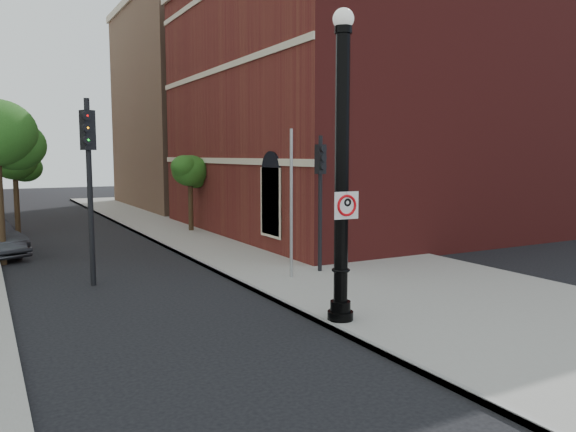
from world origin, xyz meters
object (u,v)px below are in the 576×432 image
no_parking_sign (346,205)px  traffic_signal_right (321,182)px  traffic_signal_left (89,161)px  lamppost (342,183)px

no_parking_sign → traffic_signal_right: bearing=67.1°
no_parking_sign → traffic_signal_left: size_ratio=0.11×
lamppost → traffic_signal_right: lamppost is taller
lamppost → no_parking_sign: bearing=-86.2°
traffic_signal_left → traffic_signal_right: bearing=-35.8°
traffic_signal_left → lamppost: bearing=-77.3°
traffic_signal_left → traffic_signal_right: (6.53, -1.92, -0.67)m
lamppost → no_parking_sign: 0.50m
lamppost → no_parking_sign: lamppost is taller
no_parking_sign → traffic_signal_right: (2.38, 4.85, 0.25)m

